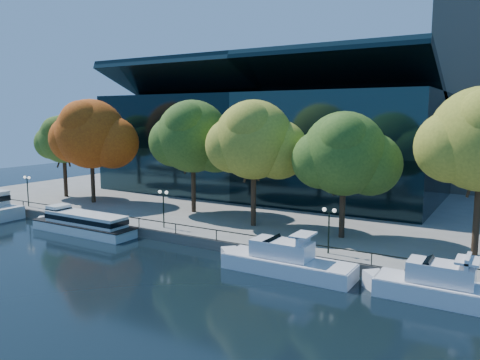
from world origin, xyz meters
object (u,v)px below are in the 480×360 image
Objects in this scene: tree_3 at (255,142)px; lamp_0 at (27,184)px; tree_0 at (64,140)px; cruiser_far at (440,286)px; lamp_1 at (163,200)px; lamp_2 at (329,220)px; tree_2 at (194,138)px; tree_1 at (91,135)px; cruiser_near at (282,260)px; tour_boat at (81,222)px; tree_4 at (345,156)px.

tree_3 is 3.38× the size of lamp_0.
lamp_0 is (-31.07, -5.71, -6.20)m from tree_3.
tree_3 reaches higher than tree_0.
lamp_1 is (-28.11, 3.84, 2.85)m from cruiser_far.
lamp_2 is at bearing 0.00° from lamp_1.
lamp_2 is at bearing -22.04° from tree_2.
tree_1 is at bearing 169.97° from lamp_2.
cruiser_near is at bearing -50.43° from tree_3.
tour_boat is at bearing -172.88° from lamp_2.
cruiser_near is 12.82m from tree_4.
lamp_2 is (2.47, 4.05, 2.88)m from cruiser_near.
lamp_1 is at bearing 165.82° from cruiser_near.
lamp_0 is at bearing -171.96° from tree_4.
tree_2 is at bearing 158.04° from cruiser_far.
tree_1 reaches higher than cruiser_far.
tree_3 is at bearing 154.65° from cruiser_far.
cruiser_far is at bearing -43.24° from tree_4.
tree_2 is (6.97, 11.74, 9.03)m from tour_boat.
cruiser_far is at bearing -7.78° from lamp_1.
lamp_0 is at bearing -169.60° from tree_3.
lamp_0 is (1.91, -7.62, -5.36)m from tree_0.
lamp_1 is at bearing -19.81° from tree_1.
tree_0 reaches higher than lamp_0.
tree_0 is 0.85× the size of tree_1.
tree_1 is (-45.92, 10.26, 9.12)m from cruiser_far.
tour_boat is at bearing 179.37° from cruiser_far.
lamp_1 is 1.00× the size of lamp_2.
tree_4 is at bearing -1.01° from tree_1.
tree_2 is at bearing 172.79° from tree_4.
tree_1 is at bearing -173.17° from tree_2.
cruiser_far is 2.70× the size of lamp_1.
cruiser_far is 2.70× the size of lamp_2.
tree_1 reaches higher than cruiser_near.
lamp_2 is (0.62, -5.79, -5.13)m from tree_4.
tree_2 is at bearing 145.60° from cruiser_near.
tree_4 is 19.47m from lamp_1.
tree_0 is 2.98× the size of lamp_0.
tour_boat is at bearing -161.05° from tree_4.
lamp_1 is at bearing -76.27° from tree_2.
tree_0 is 0.97× the size of tree_4.
lamp_2 is at bearing 58.55° from cruiser_near.
tree_3 is 32.19m from lamp_0.
tree_3 is at bearing -1.58° from tree_1.
tour_boat is 16.03m from tree_1.
tree_2 is at bearing 157.96° from lamp_2.
lamp_2 is at bearing -9.93° from tree_0.
cruiser_near is 12.10m from cruiser_far.
tree_2 is 3.43× the size of lamp_1.
lamp_2 is (10.53, -5.71, -6.20)m from tree_3.
cruiser_far is 54.98m from tree_0.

